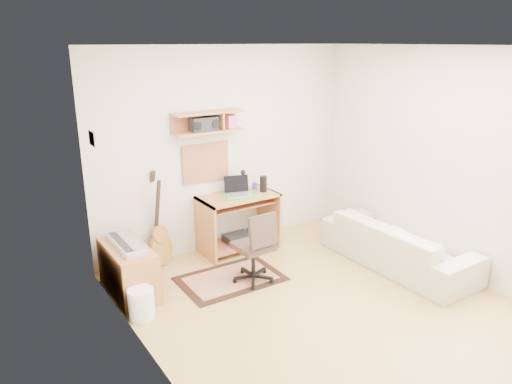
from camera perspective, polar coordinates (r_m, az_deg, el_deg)
floor at (r=5.18m, az=8.02°, el=-13.37°), size 3.60×4.00×0.01m
ceiling at (r=4.45m, az=9.49°, el=16.85°), size 3.60×4.00×0.01m
back_wall at (r=6.23m, az=-3.70°, el=5.08°), size 3.60×0.01×2.60m
left_wall at (r=3.75m, az=-12.44°, el=-3.87°), size 0.01×4.00×2.60m
right_wall at (r=5.98m, az=21.74°, el=3.32°), size 0.01×4.00×2.60m
wall_shelf at (r=5.90m, az=-5.69°, el=8.29°), size 0.90×0.25×0.26m
cork_board at (r=6.10m, az=-6.00°, el=3.49°), size 0.64×0.03×0.49m
wall_photo at (r=5.02m, az=-18.87°, el=6.04°), size 0.02×0.20×0.15m
desk at (r=6.27m, az=-2.12°, el=-3.64°), size 1.00×0.55×0.75m
laptop at (r=6.09m, az=-2.13°, el=0.65°), size 0.40×0.40×0.24m
speaker at (r=6.26m, az=0.88°, el=0.98°), size 0.09×0.09×0.21m
desk_lamp at (r=6.31m, az=-1.40°, el=1.48°), size 0.10×0.10×0.29m
pencil_cup at (r=6.38m, az=-0.17°, el=0.72°), size 0.06×0.06×0.09m
boombox at (r=5.87m, az=-6.22°, el=8.02°), size 0.33×0.15×0.17m
rug at (r=5.65m, az=-3.04°, el=-10.23°), size 1.18×0.80×0.02m
task_chair at (r=5.42m, az=-0.33°, el=-6.45°), size 0.46×0.46×0.87m
cabinet at (r=5.44m, az=-14.96°, el=-8.88°), size 0.40×0.90×0.55m
music_keyboard at (r=5.31m, az=-15.22°, el=-5.92°), size 0.22×0.70×0.06m
guitar at (r=5.89m, az=-11.43°, el=-3.22°), size 0.36×0.29×1.18m
waste_basket at (r=5.00m, az=-13.49°, el=-12.77°), size 0.30×0.30×0.31m
printer at (r=6.63m, az=0.86°, el=-5.12°), size 0.45×0.37×0.15m
sofa at (r=6.06m, az=16.57°, el=-5.12°), size 0.57×1.94×0.76m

